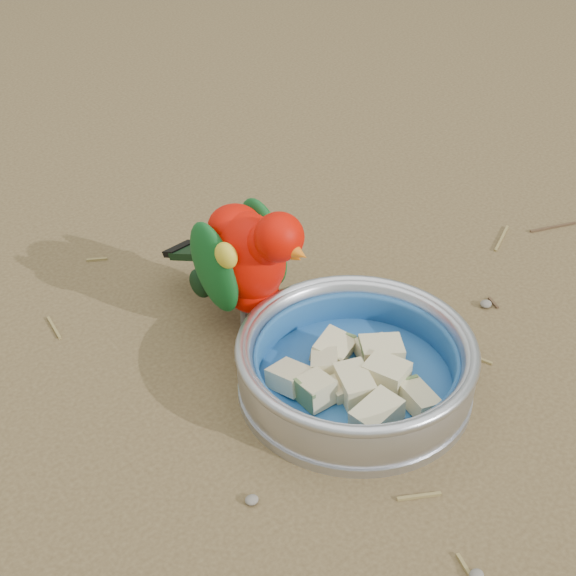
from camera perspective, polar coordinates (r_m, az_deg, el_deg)
ground at (r=0.91m, az=6.94°, el=-6.78°), size 60.00×60.00×0.00m
food_bowl at (r=0.90m, az=4.33°, el=-6.22°), size 0.24×0.24×0.02m
bowl_wall at (r=0.88m, az=4.42°, el=-4.79°), size 0.24×0.24×0.04m
fruit_wedges at (r=0.89m, az=4.40°, el=-5.13°), size 0.14×0.14×0.03m
lory_parrot at (r=0.94m, az=-2.62°, el=1.33°), size 0.11×0.21×0.16m
ground_debris at (r=0.95m, az=4.04°, el=-3.96°), size 0.90×0.80×0.01m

